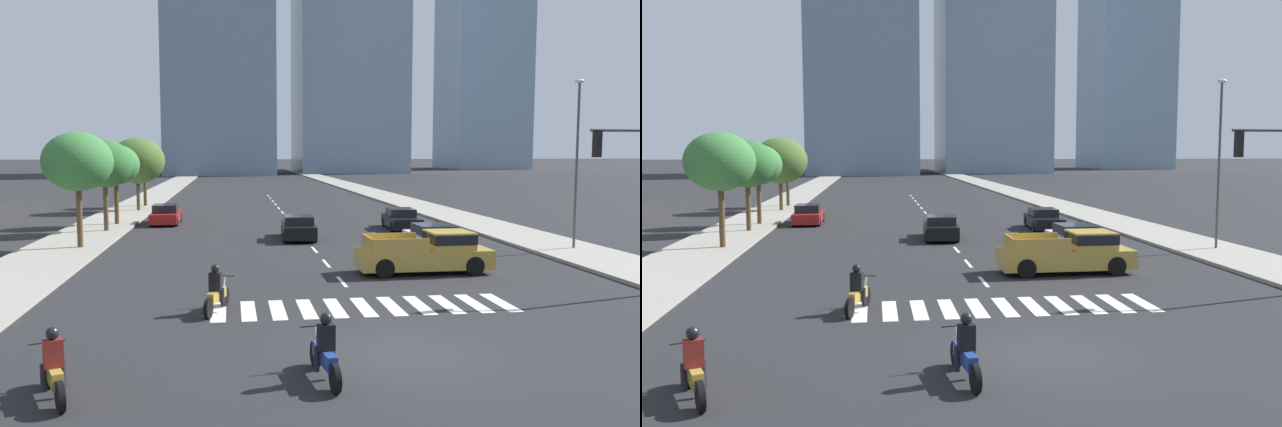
{
  "view_description": "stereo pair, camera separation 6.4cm",
  "coord_description": "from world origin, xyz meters",
  "views": [
    {
      "loc": [
        -4.09,
        -14.81,
        4.86
      ],
      "look_at": [
        0.0,
        14.77,
        2.0
      ],
      "focal_mm": 36.39,
      "sensor_mm": 36.0,
      "label": 1
    },
    {
      "loc": [
        -4.03,
        -14.82,
        4.86
      ],
      "look_at": [
        0.0,
        14.77,
        2.0
      ],
      "focal_mm": 36.39,
      "sensor_mm": 36.0,
      "label": 2
    }
  ],
  "objects": [
    {
      "name": "sidewalk_east",
      "position": [
        12.29,
        30.0,
        0.07
      ],
      "size": [
        4.0,
        260.0,
        0.15
      ],
      "primitive_type": "cube",
      "color": "gray",
      "rests_on": "ground"
    },
    {
      "name": "sedan_red_2",
      "position": [
        -8.43,
        29.57,
        0.61
      ],
      "size": [
        1.83,
        4.52,
        1.33
      ],
      "rotation": [
        0.0,
        0.0,
        1.57
      ],
      "color": "maroon",
      "rests_on": "ground"
    },
    {
      "name": "street_tree_fifth",
      "position": [
        -11.49,
        43.19,
        3.84
      ],
      "size": [
        2.93,
        2.93,
        4.96
      ],
      "color": "#4C3823",
      "rests_on": "sidewalk_west"
    },
    {
      "name": "ground_plane",
      "position": [
        0.0,
        0.0,
        0.0
      ],
      "size": [
        800.0,
        800.0,
        0.0
      ],
      "primitive_type": "plane",
      "color": "#232326"
    },
    {
      "name": "sidewalk_west",
      "position": [
        -12.29,
        30.0,
        0.07
      ],
      "size": [
        4.0,
        260.0,
        0.15
      ],
      "primitive_type": "cube",
      "color": "gray",
      "rests_on": "ground"
    },
    {
      "name": "motorcycle_lead",
      "position": [
        -4.55,
        4.74,
        0.58
      ],
      "size": [
        0.93,
        2.15,
        1.49
      ],
      "rotation": [
        0.0,
        0.0,
        1.28
      ],
      "color": "black",
      "rests_on": "ground"
    },
    {
      "name": "street_tree_third",
      "position": [
        -11.49,
        28.78,
        3.99
      ],
      "size": [
        3.08,
        3.08,
        5.17
      ],
      "color": "#4C3823",
      "rests_on": "sidewalk_west"
    },
    {
      "name": "street_tree_fourth",
      "position": [
        -11.49,
        38.9,
        4.12
      ],
      "size": [
        4.34,
        4.34,
        5.82
      ],
      "color": "#4C3823",
      "rests_on": "sidewalk_west"
    },
    {
      "name": "sedan_black_1",
      "position": [
        6.52,
        24.6,
        0.6
      ],
      "size": [
        2.16,
        4.75,
        1.29
      ],
      "rotation": [
        0.0,
        0.0,
        -1.64
      ],
      "color": "black",
      "rests_on": "ground"
    },
    {
      "name": "pickup_truck",
      "position": [
        3.81,
        10.09,
        0.81
      ],
      "size": [
        5.35,
        2.01,
        1.67
      ],
      "rotation": [
        0.0,
        0.0,
        0.01
      ],
      "color": "#B28E38",
      "rests_on": "ground"
    },
    {
      "name": "office_tower_right_skyline",
      "position": [
        67.38,
        164.84,
        43.41
      ],
      "size": [
        20.88,
        23.53,
        96.05
      ],
      "color": "#7A93A8",
      "rests_on": "ground"
    },
    {
      "name": "sedan_black_3",
      "position": [
        -0.37,
        20.86,
        0.61
      ],
      "size": [
        1.99,
        4.5,
        1.32
      ],
      "rotation": [
        0.0,
        0.0,
        1.52
      ],
      "color": "black",
      "rests_on": "ground"
    },
    {
      "name": "lane_divider_center",
      "position": [
        0.0,
        32.77,
        0.0
      ],
      "size": [
        0.14,
        50.0,
        0.01
      ],
      "color": "silver",
      "rests_on": "ground"
    },
    {
      "name": "street_tree_second",
      "position": [
        -11.49,
        25.09,
        4.12
      ],
      "size": [
        3.32,
        3.32,
        5.4
      ],
      "color": "#4C3823",
      "rests_on": "sidewalk_west"
    },
    {
      "name": "crosswalk_near",
      "position": [
        0.0,
        4.77,
        0.0
      ],
      "size": [
        9.45,
        2.55,
        0.01
      ],
      "color": "silver",
      "rests_on": "ground"
    },
    {
      "name": "street_tree_nearest",
      "position": [
        -11.49,
        18.27,
        4.35
      ],
      "size": [
        3.4,
        3.4,
        5.67
      ],
      "color": "#4C3823",
      "rests_on": "sidewalk_west"
    },
    {
      "name": "sedan_white_0",
      "position": [
        5.67,
        15.44,
        0.61
      ],
      "size": [
        1.93,
        4.56,
        1.31
      ],
      "rotation": [
        0.0,
        0.0,
        -1.55
      ],
      "color": "silver",
      "rests_on": "ground"
    },
    {
      "name": "motorcycle_third",
      "position": [
        -2.14,
        -1.51,
        0.58
      ],
      "size": [
        0.7,
        2.23,
        1.49
      ],
      "rotation": [
        0.0,
        0.0,
        1.69
      ],
      "color": "black",
      "rests_on": "ground"
    },
    {
      "name": "street_lamp_east",
      "position": [
        12.59,
        14.72,
        4.84
      ],
      "size": [
        0.5,
        0.24,
        8.18
      ],
      "color": "#3F3F42",
      "rests_on": "sidewalk_east"
    },
    {
      "name": "motorcycle_trailing",
      "position": [
        -7.58,
        -1.88,
        0.58
      ],
      "size": [
        1.07,
        1.98,
        1.49
      ],
      "rotation": [
        0.0,
        0.0,
        1.97
      ],
      "color": "black",
      "rests_on": "ground"
    }
  ]
}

